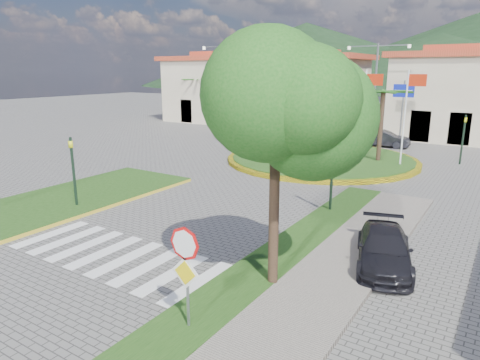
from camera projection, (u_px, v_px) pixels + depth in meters
The scene contains 21 objects.
sidewalk_right at pixel (227, 345), 9.48m from camera, with size 4.00×28.00×0.15m, color gray.
verge_right at pixel (186, 327), 10.10m from camera, with size 1.60×28.00×0.18m, color #1B4012.
median_left at pixel (49, 205), 19.28m from camera, with size 5.00×14.00×0.18m, color #1B4012.
crosswalk at pixel (113, 255), 14.27m from camera, with size 8.00×3.00×0.01m, color silver.
roundabout_island at pixel (321, 159), 28.88m from camera, with size 12.70×12.70×6.00m.
stop_sign at pixel (186, 262), 9.60m from camera, with size 0.80×0.11×2.65m.
deciduous_tree at pixel (276, 103), 10.91m from camera, with size 3.60×3.60×6.80m.
traffic_light_left at pixel (73, 166), 18.55m from camera, with size 0.15×0.18×3.20m.
traffic_light_right at pixel (332, 169), 17.94m from camera, with size 0.15×0.18×3.20m.
traffic_light_far at pixel (463, 135), 27.50m from camera, with size 0.18×0.15×3.20m.
direction_sign_west at pixel (342, 100), 36.39m from camera, with size 1.60×0.14×5.20m.
direction_sign_east at pixel (403, 102), 33.77m from camera, with size 1.60×0.14×5.20m.
street_lamp_centre at pixel (375, 89), 33.79m from camera, with size 4.80×0.16×8.00m.
street_lamp_west at pixel (228, 89), 34.15m from camera, with size 4.80×0.16×8.00m.
building_left at pixel (261, 89), 48.31m from camera, with size 23.32×9.54×8.05m.
hill_far_west at pixel (305, 55), 151.08m from camera, with size 140.00×140.00×22.00m, color black.
hill_near_back at pixel (437, 63), 120.09m from camera, with size 110.00×110.00×16.00m, color black.
white_van at pixel (305, 127), 41.49m from camera, with size 2.18×4.73×1.31m, color silver.
car_dark_a at pixel (386, 132), 38.56m from camera, with size 1.41×3.50×1.19m, color black.
car_dark_b at pixel (384, 139), 34.22m from camera, with size 1.39×3.99×1.31m, color black.
car_side_right at pixel (384, 249), 13.33m from camera, with size 1.61×3.96×1.15m, color black.
Camera 1 is at (10.71, -4.80, 5.98)m, focal length 32.00 mm.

